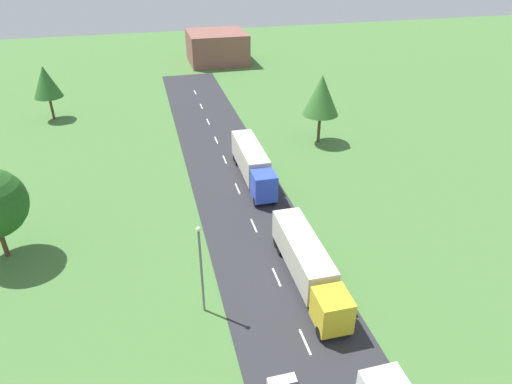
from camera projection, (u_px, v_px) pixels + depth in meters
The scene contains 8 objects.
road at pixel (303, 338), 33.03m from camera, with size 10.00×140.00×0.06m, color #2B2B30.
lane_marking_centre at pixel (319, 373), 30.37m from camera, with size 0.16×123.83×0.01m.
truck_second at pixel (308, 264), 37.14m from camera, with size 2.54×12.71×3.48m.
truck_third at pixel (253, 163), 52.70m from camera, with size 2.59×12.69×3.75m.
lamppost_second at pixel (201, 266), 33.30m from camera, with size 0.36×0.36×7.79m.
tree_oak at pixel (46, 82), 67.96m from camera, with size 4.23×4.23×8.15m.
tree_birch at pixel (321, 95), 59.98m from camera, with size 4.80×4.80×9.27m.
distant_building at pixel (217, 47), 98.83m from camera, with size 12.10×11.82×6.40m, color brown.
Camera 1 is at (-9.02, 2.78, 25.74)m, focal length 32.13 mm.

